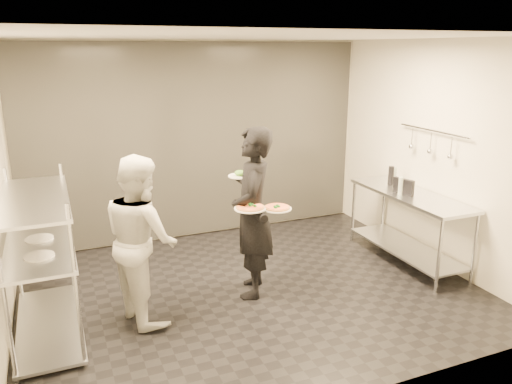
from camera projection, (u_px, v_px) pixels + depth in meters
name	position (u px, v px, depth m)	size (l,w,h in m)	color
room_shell	(216.00, 152.00, 6.39)	(5.00, 4.00, 2.80)	black
pass_rack	(41.00, 258.00, 4.73)	(0.60, 1.60, 1.50)	#B7B9BE
prep_counter	(409.00, 215.00, 6.37)	(0.60, 1.80, 0.92)	#B7B9BE
utensil_rail	(431.00, 143.00, 6.20)	(0.07, 1.20, 0.31)	#B7B9BE
waiter	(253.00, 213.00, 5.45)	(0.69, 0.45, 1.90)	black
chef	(141.00, 239.00, 4.97)	(0.83, 0.65, 1.71)	silver
pizza_plate_near	(250.00, 208.00, 5.23)	(0.34, 0.34, 0.05)	silver
pizza_plate_far	(277.00, 208.00, 5.27)	(0.31, 0.31, 0.05)	silver
salad_plate	(240.00, 174.00, 5.54)	(0.26, 0.26, 0.07)	silver
pos_monitor	(404.00, 187.00, 6.22)	(0.06, 0.28, 0.20)	black
bottle_green	(401.00, 186.00, 6.21)	(0.06, 0.06, 0.22)	#98A69A
bottle_clear	(394.00, 175.00, 6.76)	(0.06, 0.06, 0.21)	#98A69A
bottle_dark	(391.00, 176.00, 6.65)	(0.07, 0.07, 0.25)	black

